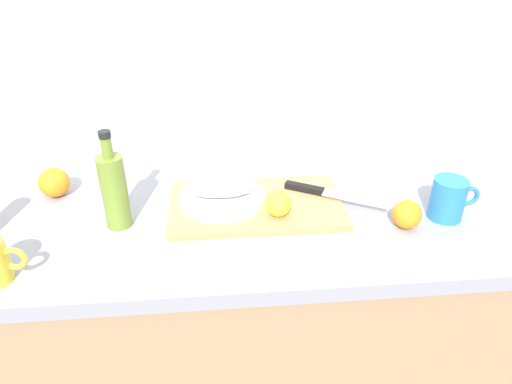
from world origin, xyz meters
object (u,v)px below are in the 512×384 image
at_px(fish_fillet, 222,189).
at_px(olive_oil_bottle, 114,190).
at_px(chef_knife, 323,192).
at_px(white_plate, 222,197).
at_px(lemon_0, 278,204).
at_px(coffee_mug_0, 449,199).
at_px(orange_0, 407,214).
at_px(cutting_board, 256,205).

bearing_deg(fish_fillet, olive_oil_bottle, -166.14).
height_order(fish_fillet, olive_oil_bottle, olive_oil_bottle).
xyz_separation_m(fish_fillet, chef_knife, (0.28, 0.00, -0.02)).
bearing_deg(fish_fillet, white_plate, 0.00).
distance_m(fish_fillet, lemon_0, 0.16).
height_order(coffee_mug_0, orange_0, coffee_mug_0).
bearing_deg(cutting_board, coffee_mug_0, -10.14).
bearing_deg(orange_0, cutting_board, 161.62).
bearing_deg(cutting_board, chef_knife, 6.28).
xyz_separation_m(coffee_mug_0, orange_0, (-0.12, -0.03, -0.02)).
xyz_separation_m(chef_knife, orange_0, (0.18, -0.14, 0.01)).
distance_m(coffee_mug_0, orange_0, 0.13).
bearing_deg(olive_oil_bottle, lemon_0, -3.29).
relative_size(white_plate, coffee_mug_0, 1.84).
xyz_separation_m(white_plate, coffee_mug_0, (0.58, -0.11, 0.03)).
height_order(lemon_0, olive_oil_bottle, olive_oil_bottle).
xyz_separation_m(fish_fillet, coffee_mug_0, (0.58, -0.11, 0.00)).
bearing_deg(olive_oil_bottle, coffee_mug_0, -2.78).
bearing_deg(white_plate, lemon_0, -32.22).
distance_m(cutting_board, lemon_0, 0.10).
distance_m(cutting_board, orange_0, 0.39).
bearing_deg(olive_oil_bottle, fish_fillet, 13.86).
xyz_separation_m(chef_knife, lemon_0, (-0.14, -0.09, 0.02)).
bearing_deg(cutting_board, olive_oil_bottle, -172.48).
height_order(cutting_board, olive_oil_bottle, olive_oil_bottle).
xyz_separation_m(white_plate, chef_knife, (0.28, 0.00, 0.00)).
distance_m(fish_fillet, coffee_mug_0, 0.59).
distance_m(white_plate, chef_knife, 0.28).
distance_m(fish_fillet, orange_0, 0.48).
distance_m(olive_oil_bottle, coffee_mug_0, 0.84).
xyz_separation_m(cutting_board, olive_oil_bottle, (-0.35, -0.05, 0.09)).
xyz_separation_m(cutting_board, coffee_mug_0, (0.49, -0.09, 0.04)).
relative_size(coffee_mug_0, orange_0, 1.73).
relative_size(cutting_board, olive_oil_bottle, 1.80).
relative_size(olive_oil_bottle, coffee_mug_0, 2.02).
bearing_deg(coffee_mug_0, white_plate, 169.64).
distance_m(chef_knife, lemon_0, 0.16).
xyz_separation_m(lemon_0, orange_0, (0.32, -0.05, -0.02)).
distance_m(fish_fillet, olive_oil_bottle, 0.27).
height_order(white_plate, olive_oil_bottle, olive_oil_bottle).
bearing_deg(cutting_board, fish_fillet, 168.46).
xyz_separation_m(lemon_0, olive_oil_bottle, (-0.40, 0.02, 0.05)).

